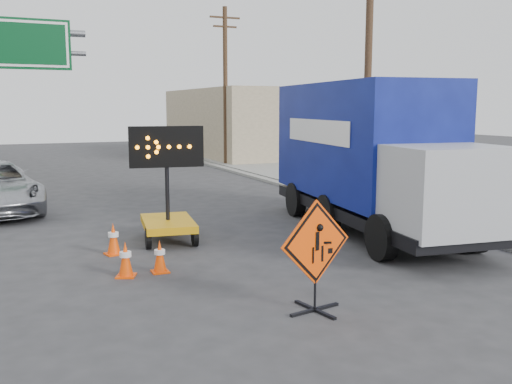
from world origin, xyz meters
TOP-DOWN VIEW (x-y plane):
  - ground at (0.00, 0.00)m, footprint 100.00×100.00m
  - curb_right at (7.20, 15.00)m, footprint 0.40×60.00m
  - sidewalk_right at (9.50, 15.00)m, footprint 4.00×60.00m
  - building_right_far at (13.00, 30.00)m, footprint 10.00×14.00m
  - utility_pole_near at (8.00, 10.00)m, footprint 1.80×0.26m
  - utility_pole_far at (8.00, 24.00)m, footprint 1.80×0.26m
  - construction_sign at (0.77, 1.00)m, footprint 1.43×1.02m
  - arrow_board at (-0.14, 6.97)m, footprint 1.86×2.23m
  - box_truck at (5.30, 5.94)m, footprint 3.64×8.87m
  - cone_a at (-1.04, 4.31)m, footprint 0.35×0.35m
  - cone_b at (-1.76, 4.29)m, footprint 0.49×0.49m
  - cone_c at (-1.67, 6.18)m, footprint 0.45×0.45m

SIDE VIEW (x-z plane):
  - ground at x=0.00m, z-range 0.00..0.00m
  - curb_right at x=7.20m, z-range 0.00..0.12m
  - sidewalk_right at x=9.50m, z-range 0.00..0.15m
  - cone_a at x=-1.04m, z-range 0.00..0.69m
  - cone_b at x=-1.76m, z-range 0.00..0.74m
  - cone_c at x=-1.67m, z-range 0.00..0.75m
  - arrow_board at x=-0.14m, z-range -0.82..2.14m
  - construction_sign at x=0.77m, z-range 0.05..1.97m
  - box_truck at x=5.30m, z-range -0.19..3.89m
  - building_right_far at x=13.00m, z-range 0.00..4.60m
  - utility_pole_near at x=8.00m, z-range 0.18..9.18m
  - utility_pole_far at x=8.00m, z-range 0.18..9.18m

